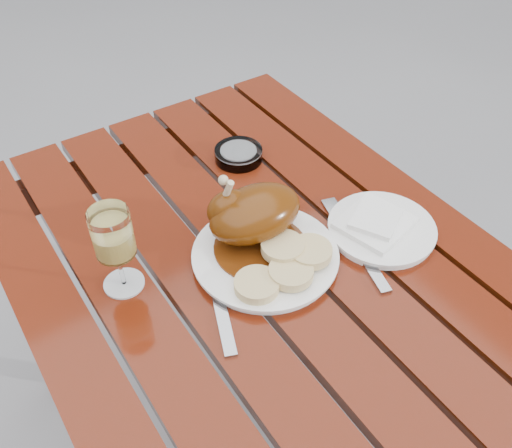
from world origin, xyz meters
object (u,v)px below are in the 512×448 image
(wine_glass, at_px, (116,251))
(side_plate, at_px, (382,229))
(table, at_px, (269,390))
(dinner_plate, at_px, (265,256))
(ashtray, at_px, (239,154))

(wine_glass, xyz_separation_m, side_plate, (0.46, -0.15, -0.07))
(table, xyz_separation_m, side_plate, (0.23, -0.02, 0.38))
(side_plate, bearing_deg, dinner_plate, 164.16)
(dinner_plate, bearing_deg, side_plate, -15.84)
(dinner_plate, xyz_separation_m, ashtray, (0.12, 0.28, 0.00))
(wine_glass, distance_m, side_plate, 0.49)
(table, height_order, ashtray, ashtray)
(table, distance_m, ashtray, 0.52)
(side_plate, xyz_separation_m, ashtray, (-0.10, 0.34, 0.00))
(table, bearing_deg, side_plate, -5.90)
(wine_glass, bearing_deg, table, -29.21)
(side_plate, bearing_deg, table, 174.10)
(table, bearing_deg, wine_glass, 150.79)
(table, xyz_separation_m, dinner_plate, (0.01, 0.04, 0.38))
(dinner_plate, bearing_deg, ashtray, 66.61)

